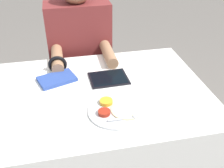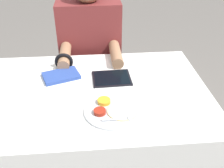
# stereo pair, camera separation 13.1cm
# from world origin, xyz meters

# --- Properties ---
(dining_table) EXTENTS (1.19, 0.83, 0.75)m
(dining_table) POSITION_xyz_m (0.00, 0.00, 0.38)
(dining_table) COLOR silver
(dining_table) RESTS_ON ground_plane
(thali_tray) EXTENTS (0.26, 0.26, 0.03)m
(thali_tray) POSITION_xyz_m (0.08, -0.18, 0.76)
(thali_tray) COLOR #B7BABF
(thali_tray) RESTS_ON dining_table
(red_notebook) EXTENTS (0.23, 0.19, 0.02)m
(red_notebook) POSITION_xyz_m (-0.19, 0.15, 0.76)
(red_notebook) COLOR silver
(red_notebook) RESTS_ON dining_table
(tablet_device) EXTENTS (0.22, 0.18, 0.01)m
(tablet_device) POSITION_xyz_m (0.10, 0.11, 0.76)
(tablet_device) COLOR black
(tablet_device) RESTS_ON dining_table
(person_diner) EXTENTS (0.43, 0.48, 1.24)m
(person_diner) POSITION_xyz_m (-0.02, 0.57, 0.58)
(person_diner) COLOR black
(person_diner) RESTS_ON ground_plane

